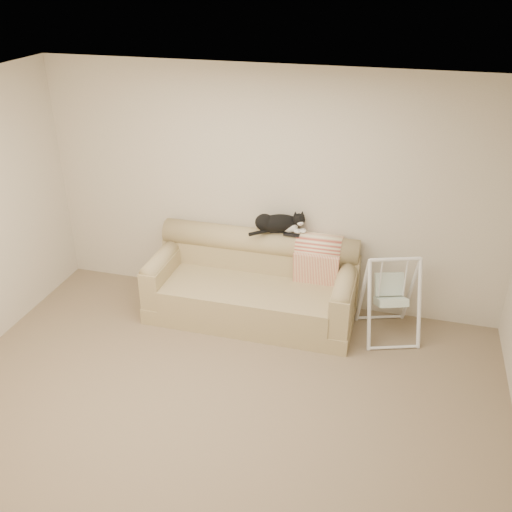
{
  "coord_description": "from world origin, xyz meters",
  "views": [
    {
      "loc": [
        1.33,
        -3.5,
        3.48
      ],
      "look_at": [
        0.03,
        1.27,
        0.9
      ],
      "focal_mm": 40.0,
      "sensor_mm": 36.0,
      "label": 1
    }
  ],
  "objects": [
    {
      "name": "ground_plane",
      "position": [
        0.0,
        0.0,
        0.0
      ],
      "size": [
        5.0,
        5.0,
        0.0
      ],
      "primitive_type": "plane",
      "color": "#77664C",
      "rests_on": "ground"
    },
    {
      "name": "room_shell",
      "position": [
        0.0,
        0.0,
        1.53
      ],
      "size": [
        5.04,
        4.04,
        2.6
      ],
      "color": "#C3B59E",
      "rests_on": "ground"
    },
    {
      "name": "sofa",
      "position": [
        -0.09,
        1.62,
        0.35
      ],
      "size": [
        2.2,
        0.93,
        0.9
      ],
      "color": "tan",
      "rests_on": "ground"
    },
    {
      "name": "remote_a",
      "position": [
        0.12,
        1.87,
        0.91
      ],
      "size": [
        0.19,
        0.11,
        0.03
      ],
      "color": "black",
      "rests_on": "sofa"
    },
    {
      "name": "remote_b",
      "position": [
        0.27,
        1.81,
        0.91
      ],
      "size": [
        0.17,
        0.06,
        0.02
      ],
      "color": "black",
      "rests_on": "sofa"
    },
    {
      "name": "tuxedo_cat",
      "position": [
        0.12,
        1.85,
        1.01
      ],
      "size": [
        0.59,
        0.4,
        0.24
      ],
      "color": "black",
      "rests_on": "sofa"
    },
    {
      "name": "throw_blanket",
      "position": [
        0.57,
        1.84,
        0.72
      ],
      "size": [
        0.48,
        0.38,
        0.58
      ],
      "color": "#C04F3E",
      "rests_on": "sofa"
    },
    {
      "name": "baby_swing",
      "position": [
        1.35,
        1.61,
        0.45
      ],
      "size": [
        0.71,
        0.73,
        0.9
      ],
      "color": "white",
      "rests_on": "ground"
    }
  ]
}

